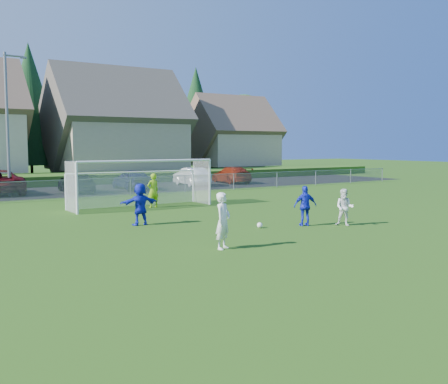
{
  "coord_description": "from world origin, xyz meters",
  "views": [
    {
      "loc": [
        -11.23,
        -9.16,
        3.25
      ],
      "look_at": [
        0.0,
        8.0,
        1.4
      ],
      "focal_mm": 42.0,
      "sensor_mm": 36.0,
      "label": 1
    }
  ],
  "objects_px": {
    "soccer_ball": "(260,225)",
    "player_blue_b": "(140,204)",
    "car_f": "(192,177)",
    "soccer_goal": "(140,176)",
    "player_white_a": "(223,221)",
    "car_e": "(132,179)",
    "player_white_b": "(345,207)",
    "car_d": "(76,183)",
    "goalkeeper": "(153,190)",
    "car_g": "(232,175)",
    "player_blue_a": "(305,206)"
  },
  "relations": [
    {
      "from": "player_white_b",
      "to": "goalkeeper",
      "type": "relative_size",
      "value": 0.84
    },
    {
      "from": "car_d",
      "to": "car_f",
      "type": "distance_m",
      "value": 9.62
    },
    {
      "from": "player_white_b",
      "to": "car_f",
      "type": "height_order",
      "value": "player_white_b"
    },
    {
      "from": "player_white_a",
      "to": "player_blue_a",
      "type": "relative_size",
      "value": 1.1
    },
    {
      "from": "soccer_goal",
      "to": "car_f",
      "type": "bearing_deg",
      "value": 49.62
    },
    {
      "from": "car_f",
      "to": "player_white_b",
      "type": "bearing_deg",
      "value": 82.5
    },
    {
      "from": "car_g",
      "to": "car_d",
      "type": "bearing_deg",
      "value": 14.23
    },
    {
      "from": "soccer_ball",
      "to": "player_blue_b",
      "type": "xyz_separation_m",
      "value": [
        -3.6,
        3.27,
        0.75
      ]
    },
    {
      "from": "soccer_ball",
      "to": "car_f",
      "type": "distance_m",
      "value": 21.74
    },
    {
      "from": "goalkeeper",
      "to": "soccer_goal",
      "type": "height_order",
      "value": "soccer_goal"
    },
    {
      "from": "car_e",
      "to": "player_white_b",
      "type": "bearing_deg",
      "value": 91.19
    },
    {
      "from": "goalkeeper",
      "to": "car_d",
      "type": "xyz_separation_m",
      "value": [
        -0.66,
        10.71,
        -0.21
      ]
    },
    {
      "from": "car_d",
      "to": "car_f",
      "type": "relative_size",
      "value": 1.08
    },
    {
      "from": "player_white_a",
      "to": "car_g",
      "type": "height_order",
      "value": "player_white_a"
    },
    {
      "from": "soccer_ball",
      "to": "goalkeeper",
      "type": "distance_m",
      "value": 8.49
    },
    {
      "from": "car_d",
      "to": "car_g",
      "type": "distance_m",
      "value": 13.94
    },
    {
      "from": "player_blue_a",
      "to": "car_g",
      "type": "height_order",
      "value": "player_blue_a"
    },
    {
      "from": "goalkeeper",
      "to": "soccer_goal",
      "type": "distance_m",
      "value": 1.05
    },
    {
      "from": "soccer_ball",
      "to": "player_blue_b",
      "type": "distance_m",
      "value": 4.92
    },
    {
      "from": "player_white_a",
      "to": "car_e",
      "type": "relative_size",
      "value": 0.41
    },
    {
      "from": "player_white_a",
      "to": "player_white_b",
      "type": "bearing_deg",
      "value": -20.3
    },
    {
      "from": "soccer_ball",
      "to": "player_white_a",
      "type": "relative_size",
      "value": 0.12
    },
    {
      "from": "car_f",
      "to": "soccer_goal",
      "type": "height_order",
      "value": "soccer_goal"
    },
    {
      "from": "car_f",
      "to": "player_white_a",
      "type": "bearing_deg",
      "value": 68.57
    },
    {
      "from": "car_f",
      "to": "car_g",
      "type": "xyz_separation_m",
      "value": [
        4.29,
        0.63,
        -0.03
      ]
    },
    {
      "from": "car_g",
      "to": "player_blue_a",
      "type": "bearing_deg",
      "value": 70.95
    },
    {
      "from": "car_e",
      "to": "player_blue_b",
      "type": "bearing_deg",
      "value": 68.66
    },
    {
      "from": "car_f",
      "to": "soccer_goal",
      "type": "relative_size",
      "value": 0.59
    },
    {
      "from": "soccer_ball",
      "to": "car_e",
      "type": "xyz_separation_m",
      "value": [
        3.04,
        19.6,
        0.63
      ]
    },
    {
      "from": "car_e",
      "to": "car_g",
      "type": "height_order",
      "value": "car_e"
    },
    {
      "from": "player_white_b",
      "to": "car_g",
      "type": "xyz_separation_m",
      "value": [
        9.46,
        22.11,
        -0.05
      ]
    },
    {
      "from": "soccer_ball",
      "to": "player_white_b",
      "type": "bearing_deg",
      "value": -24.13
    },
    {
      "from": "player_white_a",
      "to": "player_blue_a",
      "type": "xyz_separation_m",
      "value": [
        5.33,
        2.13,
        -0.08
      ]
    },
    {
      "from": "player_white_b",
      "to": "car_d",
      "type": "height_order",
      "value": "player_white_b"
    },
    {
      "from": "soccer_ball",
      "to": "player_white_a",
      "type": "distance_m",
      "value": 4.45
    },
    {
      "from": "soccer_ball",
      "to": "car_f",
      "type": "relative_size",
      "value": 0.05
    },
    {
      "from": "player_white_b",
      "to": "soccer_goal",
      "type": "height_order",
      "value": "soccer_goal"
    },
    {
      "from": "player_white_a",
      "to": "car_e",
      "type": "height_order",
      "value": "player_white_a"
    },
    {
      "from": "player_white_b",
      "to": "player_blue_a",
      "type": "relative_size",
      "value": 0.92
    },
    {
      "from": "soccer_ball",
      "to": "player_blue_a",
      "type": "height_order",
      "value": "player_blue_a"
    },
    {
      "from": "player_blue_b",
      "to": "goalkeeper",
      "type": "bearing_deg",
      "value": -120.07
    },
    {
      "from": "player_white_b",
      "to": "car_d",
      "type": "relative_size",
      "value": 0.32
    },
    {
      "from": "goalkeeper",
      "to": "car_e",
      "type": "distance_m",
      "value": 11.73
    },
    {
      "from": "player_blue_a",
      "to": "goalkeeper",
      "type": "relative_size",
      "value": 0.91
    },
    {
      "from": "player_white_a",
      "to": "player_white_b",
      "type": "xyz_separation_m",
      "value": [
        6.65,
        1.26,
        -0.14
      ]
    },
    {
      "from": "player_white_a",
      "to": "car_e",
      "type": "xyz_separation_m",
      "value": [
        6.51,
        22.28,
        -0.15
      ]
    },
    {
      "from": "car_d",
      "to": "player_white_a",
      "type": "bearing_deg",
      "value": 90.71
    },
    {
      "from": "player_blue_b",
      "to": "car_g",
      "type": "height_order",
      "value": "player_blue_b"
    },
    {
      "from": "player_white_a",
      "to": "soccer_goal",
      "type": "relative_size",
      "value": 0.24
    },
    {
      "from": "goalkeeper",
      "to": "car_e",
      "type": "relative_size",
      "value": 0.41
    }
  ]
}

